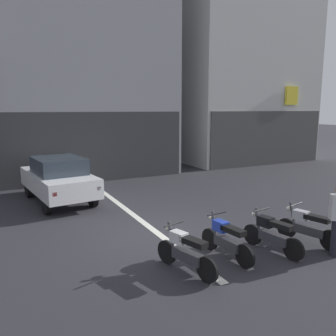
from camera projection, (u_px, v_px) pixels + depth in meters
name	position (u px, v px, depth m)	size (l,w,h in m)	color
ground_plane	(159.00, 234.00, 9.22)	(120.00, 120.00, 0.00)	#2B2B30
lane_centre_line	(98.00, 188.00, 14.49)	(0.20, 18.00, 0.01)	silver
building_mid_block	(68.00, 52.00, 19.02)	(9.10, 9.80, 12.90)	#9E9EA3
building_far_right	(225.00, 7.00, 23.07)	(8.60, 9.67, 20.31)	silver
car_white_crossing_near	(58.00, 178.00, 12.25)	(2.25, 4.28, 1.64)	black
motorcycle_white_row_leftmost	(185.00, 251.00, 7.00)	(0.64, 1.62, 0.98)	black
motorcycle_blue_row_left_mid	(226.00, 239.00, 7.67)	(0.55, 1.67, 0.98)	black
motorcycle_black_row_centre	(272.00, 233.00, 7.99)	(0.55, 1.66, 0.98)	black
motorcycle_silver_row_right_mid	(308.00, 226.00, 8.47)	(0.59, 1.64, 0.98)	black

